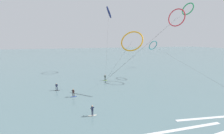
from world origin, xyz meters
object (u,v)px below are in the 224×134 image
at_px(surfer_ivory, 92,111).
at_px(surfer_lime, 105,78).
at_px(kite_navy, 109,12).
at_px(kite_teal, 153,45).
at_px(kite_amber, 132,41).
at_px(surfer_charcoal, 57,87).
at_px(kite_crimson, 176,18).
at_px(surfer_cobalt, 73,93).
at_px(kite_emerald, 188,9).

height_order(surfer_ivory, surfer_lime, same).
bearing_deg(kite_navy, surfer_ivory, 174.99).
bearing_deg(surfer_lime, kite_teal, 168.69).
relative_size(surfer_lime, kite_amber, 0.13).
bearing_deg(kite_amber, surfer_charcoal, -154.22).
height_order(kite_navy, kite_crimson, kite_navy).
distance_m(surfer_ivory, surfer_cobalt, 9.11).
relative_size(kite_teal, kite_crimson, 1.98).
bearing_deg(kite_teal, surfer_charcoal, 16.49).
height_order(surfer_charcoal, kite_teal, kite_teal).
height_order(surfer_charcoal, kite_amber, kite_amber).
distance_m(surfer_ivory, kite_emerald, 42.19).
distance_m(surfer_lime, kite_emerald, 32.65).
xyz_separation_m(surfer_charcoal, surfer_ivory, (6.09, -13.84, 0.00)).
distance_m(surfer_lime, kite_amber, 14.97).
distance_m(surfer_charcoal, kite_crimson, 36.15).
height_order(surfer_cobalt, kite_emerald, kite_emerald).
height_order(surfer_cobalt, kite_amber, kite_amber).
xyz_separation_m(surfer_cobalt, kite_emerald, (34.97, 9.40, 19.97)).
relative_size(surfer_cobalt, kite_emerald, 0.06).
bearing_deg(surfer_lime, kite_emerald, 134.53).
distance_m(surfer_lime, kite_navy, 25.11).
distance_m(surfer_lime, surfer_cobalt, 13.73).
relative_size(kite_emerald, kite_crimson, 1.30).
distance_m(kite_amber, kite_emerald, 25.87).
height_order(kite_teal, kite_navy, kite_navy).
bearing_deg(surfer_charcoal, surfer_cobalt, 103.99).
distance_m(surfer_cobalt, kite_crimson, 33.58).
bearing_deg(surfer_cobalt, kite_amber, 35.22).
distance_m(kite_amber, kite_teal, 33.23).
distance_m(surfer_cobalt, kite_emerald, 41.35).
bearing_deg(kite_emerald, kite_teal, 173.33).
relative_size(surfer_charcoal, kite_emerald, 0.06).
relative_size(surfer_charcoal, surfer_ivory, 1.00).
height_order(surfer_lime, kite_amber, kite_amber).
bearing_deg(kite_crimson, surfer_cobalt, -102.11).
relative_size(surfer_lime, kite_navy, 0.07).
relative_size(surfer_ivory, kite_crimson, 0.08).
height_order(kite_teal, kite_crimson, kite_crimson).
xyz_separation_m(kite_teal, kite_emerald, (1.19, -16.41, 11.52)).
height_order(surfer_charcoal, kite_emerald, kite_emerald).
height_order(kite_amber, kite_teal, kite_amber).
bearing_deg(surfer_cobalt, kite_navy, 94.10).
height_order(surfer_lime, kite_teal, kite_teal).
xyz_separation_m(kite_teal, kite_crimson, (-5.31, -19.74, 8.30)).
height_order(kite_emerald, kite_crimson, kite_emerald).
xyz_separation_m(surfer_ivory, kite_teal, (31.25, 34.56, 8.45)).
relative_size(surfer_ivory, kite_emerald, 0.06).
height_order(surfer_charcoal, kite_crimson, kite_crimson).
height_order(surfer_lime, kite_crimson, kite_crimson).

